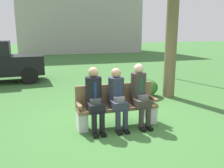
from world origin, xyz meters
TOP-DOWN VIEW (x-y plane):
  - ground_plane at (0.00, 0.00)m, footprint 80.00×80.00m
  - park_bench at (0.01, 0.01)m, footprint 1.76×0.44m
  - seated_man_left at (-0.51, -0.12)m, footprint 0.34×0.72m
  - seated_man_middle at (-0.01, -0.13)m, footprint 0.34×0.72m
  - seated_man_right at (0.51, -0.12)m, footprint 0.34×0.72m
  - shrub_near_bench at (1.57, 2.02)m, footprint 0.93×0.85m
  - street_lamp at (4.00, 4.51)m, footprint 0.24×0.24m
  - building_backdrop at (2.46, 20.45)m, footprint 12.26×6.51m

SIDE VIEW (x-z plane):
  - ground_plane at x=0.00m, z-range 0.00..0.00m
  - shrub_near_bench at x=1.57m, z-range 0.00..0.58m
  - park_bench at x=0.01m, z-range -0.03..0.87m
  - seated_man_middle at x=-0.01m, z-range 0.07..1.35m
  - seated_man_left at x=-0.51m, z-range 0.07..1.39m
  - seated_man_right at x=0.51m, z-range 0.07..1.42m
  - street_lamp at x=4.00m, z-range 0.42..4.35m
  - building_backdrop at x=2.46m, z-range 0.02..9.52m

